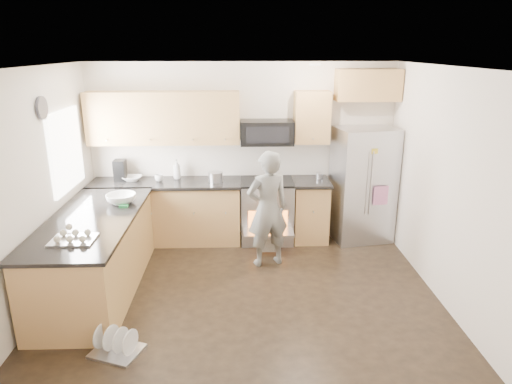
{
  "coord_description": "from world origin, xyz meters",
  "views": [
    {
      "loc": [
        -0.03,
        -4.71,
        2.79
      ],
      "look_at": [
        0.15,
        0.5,
        1.13
      ],
      "focal_mm": 32.0,
      "sensor_mm": 36.0,
      "label": 1
    }
  ],
  "objects_px": {
    "refrigerator": "(362,185)",
    "dish_rack": "(116,346)",
    "stove_range": "(267,197)",
    "person": "(268,209)"
  },
  "relations": [
    {
      "from": "refrigerator",
      "to": "dish_rack",
      "type": "distance_m",
      "value": 4.09
    },
    {
      "from": "stove_range",
      "to": "person",
      "type": "relative_size",
      "value": 1.15
    },
    {
      "from": "stove_range",
      "to": "refrigerator",
      "type": "relative_size",
      "value": 1.06
    },
    {
      "from": "stove_range",
      "to": "dish_rack",
      "type": "distance_m",
      "value": 3.15
    },
    {
      "from": "stove_range",
      "to": "dish_rack",
      "type": "xyz_separation_m",
      "value": [
        -1.58,
        -2.66,
        -0.6
      ]
    },
    {
      "from": "stove_range",
      "to": "dish_rack",
      "type": "bearing_deg",
      "value": -120.75
    },
    {
      "from": "refrigerator",
      "to": "person",
      "type": "distance_m",
      "value": 1.68
    },
    {
      "from": "stove_range",
      "to": "refrigerator",
      "type": "height_order",
      "value": "stove_range"
    },
    {
      "from": "person",
      "to": "dish_rack",
      "type": "distance_m",
      "value": 2.51
    },
    {
      "from": "refrigerator",
      "to": "stove_range",
      "type": "bearing_deg",
      "value": 170.3
    }
  ]
}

